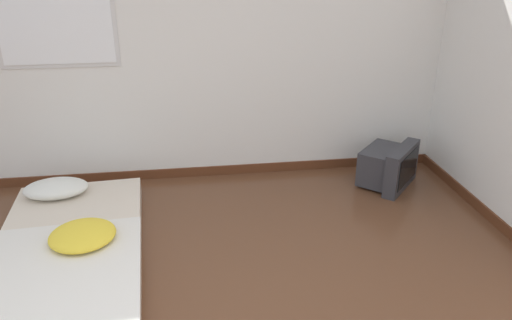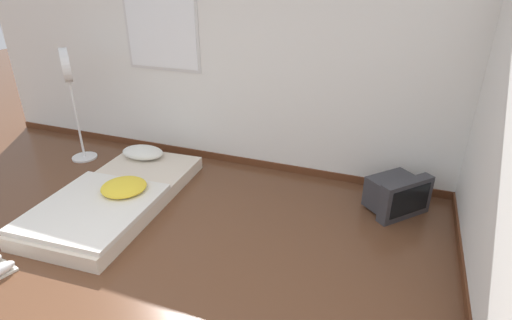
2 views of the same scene
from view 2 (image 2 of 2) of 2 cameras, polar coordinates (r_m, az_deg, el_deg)
wall_back at (r=4.67m, az=-2.19°, el=14.04°), size 7.29×0.08×2.60m
mattress_bed at (r=4.42m, az=-19.23°, el=-4.65°), size 1.14×2.08×0.29m
crt_tv at (r=4.25m, az=19.41°, el=-4.64°), size 0.65×0.66×0.40m
standing_fan at (r=5.35m, az=-25.14°, el=10.18°), size 0.35×0.34×1.41m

